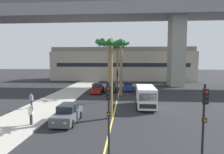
% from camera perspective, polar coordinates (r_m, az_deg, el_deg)
% --- Properties ---
extents(sidewalk_left, '(4.80, 80.00, 0.15)m').
position_cam_1_polar(sidewalk_left, '(21.25, -21.94, -9.81)').
color(sidewalk_left, '#ADA89E').
rests_on(sidewalk_left, ground).
extents(lane_stripe_center, '(0.14, 56.00, 0.01)m').
position_cam_1_polar(lane_stripe_center, '(26.94, 1.66, -6.49)').
color(lane_stripe_center, '#DBCC4C').
rests_on(lane_stripe_center, ground).
extents(bridge_overpass, '(74.86, 8.00, 18.43)m').
position_cam_1_polar(bridge_overpass, '(42.25, 4.39, 17.84)').
color(bridge_overpass, gray).
rests_on(bridge_overpass, ground).
extents(pier_building_backdrop, '(37.89, 8.04, 8.80)m').
position_cam_1_polar(pier_building_backdrop, '(52.86, 3.07, 3.90)').
color(pier_building_backdrop, '#BCB29E').
rests_on(pier_building_backdrop, ground).
extents(car_queue_front, '(1.87, 4.12, 1.56)m').
position_cam_1_polar(car_queue_front, '(30.55, 8.93, -3.81)').
color(car_queue_front, maroon).
rests_on(car_queue_front, ground).
extents(car_queue_second, '(1.90, 4.13, 1.56)m').
position_cam_1_polar(car_queue_second, '(31.49, -4.40, -3.50)').
color(car_queue_second, maroon).
rests_on(car_queue_second, ground).
extents(car_queue_third, '(1.85, 4.11, 1.56)m').
position_cam_1_polar(car_queue_third, '(17.33, -13.12, -10.72)').
color(car_queue_third, '#4C5156').
rests_on(car_queue_third, ground).
extents(car_queue_fourth, '(1.91, 4.14, 1.56)m').
position_cam_1_polar(car_queue_fourth, '(34.38, 4.79, -2.78)').
color(car_queue_fourth, navy).
rests_on(car_queue_fourth, ground).
extents(car_queue_fifth, '(1.87, 4.12, 1.56)m').
position_cam_1_polar(car_queue_fifth, '(33.23, -0.31, -3.03)').
color(car_queue_fifth, '#0C4728').
rests_on(car_queue_fifth, ground).
extents(delivery_van, '(2.21, 5.27, 2.36)m').
position_cam_1_polar(delivery_van, '(22.28, 10.01, -5.64)').
color(delivery_van, white).
rests_on(delivery_van, ground).
extents(traffic_light_median_near, '(0.24, 0.37, 4.20)m').
position_cam_1_polar(traffic_light_median_near, '(10.81, -1.01, -9.26)').
color(traffic_light_median_near, black).
rests_on(traffic_light_median_near, ground).
extents(traffic_light_right_far_corner, '(0.24, 0.37, 4.20)m').
position_cam_1_polar(traffic_light_right_far_corner, '(10.79, 25.82, -9.81)').
color(traffic_light_right_far_corner, black).
rests_on(traffic_light_right_far_corner, ground).
extents(traffic_light_median_far, '(0.24, 0.37, 4.20)m').
position_cam_1_polar(traffic_light_median_far, '(25.12, 1.63, -1.07)').
color(traffic_light_median_far, black).
rests_on(traffic_light_median_far, ground).
extents(palm_tree_near_median, '(3.03, 3.06, 8.45)m').
position_cam_1_polar(palm_tree_near_median, '(38.84, 1.61, 7.06)').
color(palm_tree_near_median, brown).
rests_on(palm_tree_near_median, ground).
extents(palm_tree_mid_median, '(2.51, 2.62, 8.24)m').
position_cam_1_polar(palm_tree_mid_median, '(29.11, 2.71, 6.46)').
color(palm_tree_mid_median, brown).
rests_on(palm_tree_mid_median, ground).
extents(palm_tree_far_median, '(2.73, 2.76, 7.34)m').
position_cam_1_polar(palm_tree_far_median, '(17.39, -0.55, 6.26)').
color(palm_tree_far_median, brown).
rests_on(palm_tree_far_median, ground).
extents(pedestrian_near_crosswalk, '(0.34, 0.22, 1.62)m').
position_cam_1_polar(pedestrian_near_crosswalk, '(17.11, -23.01, -10.24)').
color(pedestrian_near_crosswalk, '#2D2D38').
rests_on(pedestrian_near_crosswalk, sidewalk_left).
extents(pedestrian_mid_block, '(0.34, 0.22, 1.62)m').
position_cam_1_polar(pedestrian_mid_block, '(22.74, -22.92, -6.49)').
color(pedestrian_mid_block, '#2D2D38').
rests_on(pedestrian_mid_block, sidewalk_left).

